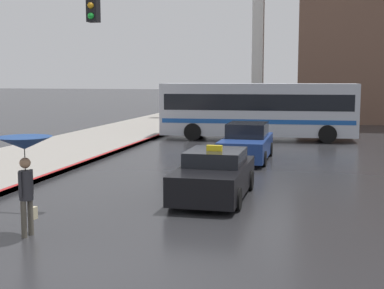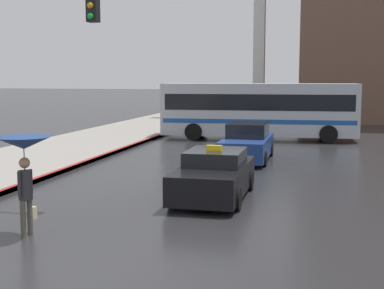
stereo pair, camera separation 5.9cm
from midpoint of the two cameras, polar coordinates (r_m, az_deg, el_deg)
name	(u,v)px [view 2 (the right image)]	position (r m, az deg, el deg)	size (l,w,h in m)	color
ground_plane	(66,279)	(9.69, -13.08, -13.77)	(300.00, 300.00, 0.00)	#262628
taxi	(214,175)	(15.34, 2.51, -3.31)	(1.91, 4.27, 1.52)	black
sedan_red	(247,143)	(22.46, 5.99, 0.13)	(1.91, 4.65, 1.55)	navy
city_bus	(259,108)	(30.07, 7.17, 3.84)	(10.81, 3.17, 3.12)	#B2B7C1
pedestrian_with_umbrella	(24,153)	(11.97, -17.34, -0.91)	(1.19, 1.19, 2.18)	#4C473D
traffic_light	(12,50)	(15.22, -18.58, 9.49)	(4.20, 0.38, 5.94)	black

